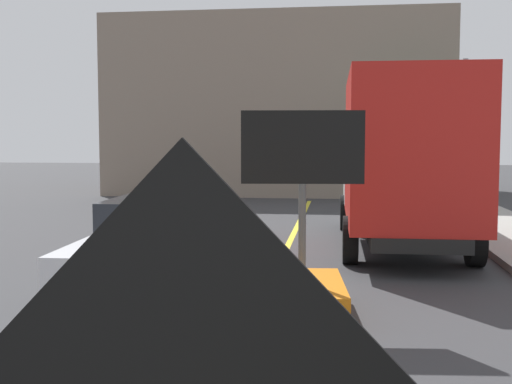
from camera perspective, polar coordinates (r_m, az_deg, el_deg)
lane_center_stripe at (r=6.58m, az=-2.77°, el=-15.96°), size 0.14×36.00×0.01m
arrow_board_trailer at (r=8.53m, az=4.11°, el=-7.80°), size 1.60×1.89×2.70m
box_truck at (r=13.87m, az=12.97°, el=2.90°), size 2.59×7.06×3.59m
pickup_car at (r=10.39m, az=-8.09°, el=-4.34°), size 2.24×5.04×1.38m
highway_guide_sign at (r=22.54m, az=16.11°, el=7.33°), size 2.79×0.29×5.00m
far_building_block at (r=29.45m, az=2.30°, el=7.39°), size 14.14×8.56×7.39m
traffic_cone_mid_lane at (r=5.88m, az=-0.24°, el=-14.74°), size 0.36×0.36×0.75m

